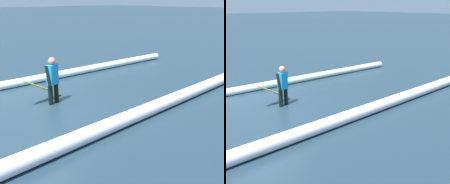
{
  "view_description": "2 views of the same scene",
  "coord_description": "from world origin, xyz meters",
  "views": [
    {
      "loc": [
        4.03,
        7.82,
        3.01
      ],
      "look_at": [
        -1.09,
        2.47,
        0.78
      ],
      "focal_mm": 50.01,
      "sensor_mm": 36.0,
      "label": 1
    },
    {
      "loc": [
        4.9,
        9.33,
        3.42
      ],
      "look_at": [
        -1.12,
        2.71,
        0.94
      ],
      "focal_mm": 51.56,
      "sensor_mm": 36.0,
      "label": 2
    }
  ],
  "objects": [
    {
      "name": "surfer",
      "position": [
        -0.83,
        0.22,
        0.77
      ],
      "size": [
        0.49,
        0.34,
        1.38
      ],
      "rotation": [
        0.0,
        0.0,
        3.49
      ],
      "color": "black",
      "rests_on": "ground_plane"
    },
    {
      "name": "ground_plane",
      "position": [
        0.0,
        0.0,
        0.0
      ],
      "size": [
        197.22,
        197.22,
        0.0
      ],
      "primitive_type": "plane",
      "color": "#1F3542"
    },
    {
      "name": "wave_crest_foreground",
      "position": [
        -0.31,
        -2.21,
        0.14
      ],
      "size": [
        16.79,
        0.4,
        0.29
      ],
      "primitive_type": "cylinder",
      "rotation": [
        0.0,
        1.57,
        -0.01
      ],
      "color": "white",
      "rests_on": "ground_plane"
    },
    {
      "name": "wave_crest_midground",
      "position": [
        0.47,
        2.99,
        0.18
      ],
      "size": [
        19.19,
        1.34,
        0.36
      ],
      "primitive_type": "cylinder",
      "rotation": [
        0.0,
        1.57,
        0.05
      ],
      "color": "white",
      "rests_on": "ground_plane"
    },
    {
      "name": "surfboard",
      "position": [
        -0.7,
        -0.13,
        0.42
      ],
      "size": [
        1.63,
        0.61,
        0.88
      ],
      "color": "yellow",
      "rests_on": "ground_plane"
    }
  ]
}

